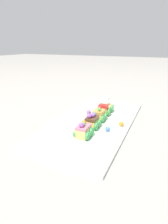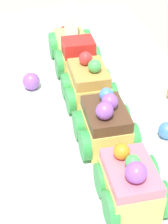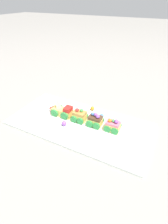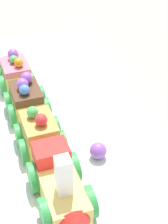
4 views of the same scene
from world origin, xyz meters
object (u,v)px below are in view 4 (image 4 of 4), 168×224
(cake_train_locomotive, at_px, (62,192))
(cake_car_caramel, at_px, (40,134))
(cake_car_strawberry, at_px, (16,74))
(gumball_purple, at_px, (98,151))
(cake_car_chocolate, at_px, (27,101))

(cake_train_locomotive, height_order, cake_car_caramel, cake_train_locomotive)
(cake_train_locomotive, xyz_separation_m, cake_car_caramel, (-0.11, -0.00, 0.00))
(cake_car_caramel, xyz_separation_m, cake_car_strawberry, (-0.17, -0.00, -0.00))
(cake_train_locomotive, relative_size, gumball_purple, 5.62)
(cake_train_locomotive, relative_size, cake_car_strawberry, 1.96)
(gumball_purple, bearing_deg, cake_car_chocolate, -150.92)
(cake_car_caramel, distance_m, cake_car_strawberry, 0.17)
(cake_car_caramel, relative_size, cake_car_chocolate, 1.00)
(cake_train_locomotive, relative_size, cake_car_caramel, 1.96)
(cake_train_locomotive, bearing_deg, gumball_purple, 131.80)
(cake_car_caramel, distance_m, gumball_purple, 0.08)
(cake_train_locomotive, distance_m, cake_car_caramel, 0.11)
(cake_car_caramel, height_order, gumball_purple, cake_car_caramel)
(cake_car_caramel, xyz_separation_m, cake_car_chocolate, (-0.08, -0.00, 0.00))
(cake_car_caramel, distance_m, cake_car_chocolate, 0.08)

